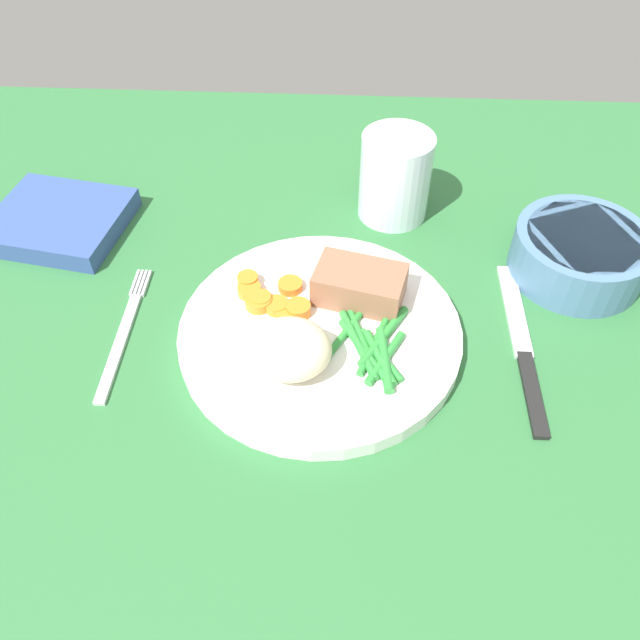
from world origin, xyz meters
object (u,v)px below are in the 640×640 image
object	(u,v)px
fork	(124,332)
water_glass	(395,182)
salad_bowl	(580,252)
napkin	(59,221)
meat_portion	(360,285)
knife	(522,348)
dinner_plate	(320,333)

from	to	relation	value
fork	water_glass	size ratio (longest dim) A/B	1.74
salad_bowl	napkin	distance (cm)	54.78
water_glass	napkin	distance (cm)	36.73
fork	napkin	world-z (taller)	napkin
meat_portion	knife	distance (cm)	15.99
knife	napkin	xyz separation A→B (cm)	(-47.75, 14.91, 0.90)
knife	meat_portion	bearing A→B (deg)	159.45
fork	meat_portion	bearing A→B (deg)	13.86
dinner_plate	meat_portion	distance (cm)	5.90
meat_portion	napkin	distance (cm)	34.40
meat_portion	napkin	xyz separation A→B (cm)	(-32.68, 10.55, -2.15)
napkin	dinner_plate	bearing A→B (deg)	-26.62
meat_portion	knife	bearing A→B (deg)	-16.14
dinner_plate	knife	size ratio (longest dim) A/B	1.26
fork	knife	xyz separation A→B (cm)	(36.95, -0.03, -0.00)
meat_portion	napkin	world-z (taller)	meat_portion
knife	water_glass	bearing A→B (deg)	115.75
salad_bowl	dinner_plate	bearing A→B (deg)	-157.60
fork	napkin	size ratio (longest dim) A/B	1.22
knife	dinner_plate	bearing A→B (deg)	174.71
dinner_plate	meat_portion	xyz separation A→B (cm)	(3.49, 4.08, 2.45)
dinner_plate	fork	size ratio (longest dim) A/B	1.56
dinner_plate	meat_portion	bearing A→B (deg)	49.40
dinner_plate	knife	bearing A→B (deg)	-0.88
fork	knife	distance (cm)	36.95
dinner_plate	water_glass	bearing A→B (deg)	69.89
dinner_plate	napkin	distance (cm)	32.64
knife	salad_bowl	xyz separation A→B (cm)	(6.84, 10.76, 2.54)
dinner_plate	knife	xyz separation A→B (cm)	(18.57, -0.29, -0.60)
water_glass	salad_bowl	xyz separation A→B (cm)	(18.30, -8.96, -1.37)
salad_bowl	napkin	xyz separation A→B (cm)	(-54.59, 4.15, -1.64)
meat_portion	water_glass	size ratio (longest dim) A/B	0.87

